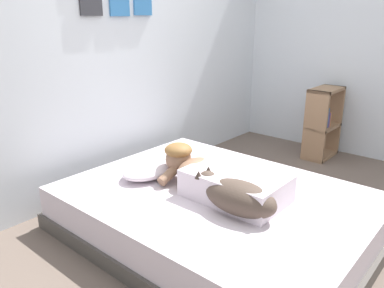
{
  "coord_description": "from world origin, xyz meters",
  "views": [
    {
      "loc": [
        -2.07,
        -1.18,
        1.44
      ],
      "look_at": [
        -0.09,
        0.51,
        0.57
      ],
      "focal_mm": 35.43,
      "sensor_mm": 36.0,
      "label": 1
    }
  ],
  "objects": [
    {
      "name": "bed",
      "position": [
        -0.19,
        0.21,
        0.16
      ],
      "size": [
        1.55,
        2.03,
        0.32
      ],
      "color": "#4C4742",
      "rests_on": "ground"
    },
    {
      "name": "side_wall_right",
      "position": [
        2.15,
        0.19,
        1.25
      ],
      "size": [
        0.1,
        5.77,
        2.5
      ],
      "primitive_type": "cube",
      "color": "silver",
      "rests_on": "ground"
    },
    {
      "name": "person_lying",
      "position": [
        -0.19,
        0.2,
        0.43
      ],
      "size": [
        0.43,
        0.92,
        0.27
      ],
      "color": "silver",
      "rests_on": "bed"
    },
    {
      "name": "ground_plane",
      "position": [
        0.0,
        0.0,
        0.0
      ],
      "size": [
        12.39,
        12.39,
        0.0
      ],
      "primitive_type": "plane",
      "color": "#66564C"
    },
    {
      "name": "coffee_cup",
      "position": [
        -0.04,
        0.73,
        0.36
      ],
      "size": [
        0.12,
        0.09,
        0.07
      ],
      "color": "white",
      "rests_on": "bed"
    },
    {
      "name": "pillow",
      "position": [
        -0.27,
        0.75,
        0.37
      ],
      "size": [
        0.52,
        0.32,
        0.11
      ],
      "primitive_type": "ellipsoid",
      "color": "silver",
      "rests_on": "bed"
    },
    {
      "name": "dog",
      "position": [
        -0.33,
        -0.04,
        0.42
      ],
      "size": [
        0.26,
        0.57,
        0.21
      ],
      "color": "#4C3D33",
      "rests_on": "bed"
    },
    {
      "name": "back_wall",
      "position": [
        -0.0,
        1.43,
        1.25
      ],
      "size": [
        4.19,
        0.12,
        2.5
      ],
      "color": "silver",
      "rests_on": "ground"
    },
    {
      "name": "bookshelf",
      "position": [
        1.78,
        0.29,
        0.38
      ],
      "size": [
        0.45,
        0.24,
        0.75
      ],
      "color": "#997251",
      "rests_on": "ground"
    },
    {
      "name": "cell_phone",
      "position": [
        -0.11,
        0.23,
        0.32
      ],
      "size": [
        0.07,
        0.14,
        0.01
      ],
      "primitive_type": "cube",
      "color": "black",
      "rests_on": "bed"
    }
  ]
}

